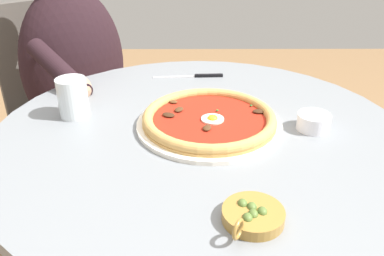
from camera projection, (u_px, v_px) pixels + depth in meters
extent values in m
cylinder|color=gray|center=(201.00, 134.00, 0.92)|extent=(0.95, 0.95, 0.03)
cylinder|color=slate|center=(200.00, 250.00, 1.09)|extent=(0.12, 0.12, 0.70)
cylinder|color=white|center=(209.00, 124.00, 0.92)|extent=(0.33, 0.33, 0.01)
cylinder|color=tan|center=(209.00, 121.00, 0.92)|extent=(0.31, 0.31, 0.01)
torus|color=tan|center=(209.00, 117.00, 0.92)|extent=(0.31, 0.31, 0.02)
cylinder|color=#A82314|center=(209.00, 119.00, 0.92)|extent=(0.29, 0.29, 0.00)
cylinder|color=white|center=(213.00, 119.00, 0.91)|extent=(0.05, 0.05, 0.00)
ellipsoid|color=yellow|center=(213.00, 118.00, 0.91)|extent=(0.02, 0.02, 0.02)
ellipsoid|color=#4C2D19|center=(179.00, 109.00, 0.95)|extent=(0.03, 0.03, 0.01)
ellipsoid|color=#3D2314|center=(259.00, 111.00, 0.94)|extent=(0.02, 0.03, 0.01)
ellipsoid|color=brown|center=(173.00, 102.00, 0.99)|extent=(0.02, 0.02, 0.01)
ellipsoid|color=#4C2D19|center=(207.00, 128.00, 0.87)|extent=(0.03, 0.02, 0.01)
ellipsoid|color=#3D2314|center=(169.00, 115.00, 0.93)|extent=(0.03, 0.04, 0.01)
ellipsoid|color=#2D6B28|center=(217.00, 110.00, 0.95)|extent=(0.01, 0.01, 0.00)
ellipsoid|color=#2D6B28|center=(251.00, 105.00, 0.97)|extent=(0.01, 0.01, 0.00)
ellipsoid|color=#2D6B28|center=(228.00, 145.00, 0.81)|extent=(0.01, 0.01, 0.00)
cylinder|color=silver|center=(73.00, 98.00, 0.95)|extent=(0.07, 0.07, 0.10)
cylinder|color=silver|center=(75.00, 113.00, 0.97)|extent=(0.06, 0.06, 0.02)
cube|color=silver|center=(174.00, 77.00, 1.20)|extent=(0.02, 0.12, 0.00)
cube|color=black|center=(209.00, 76.00, 1.20)|extent=(0.01, 0.08, 0.01)
cylinder|color=white|center=(314.00, 122.00, 0.90)|extent=(0.07, 0.07, 0.04)
cylinder|color=olive|center=(314.00, 119.00, 0.90)|extent=(0.06, 0.06, 0.01)
cylinder|color=olive|center=(253.00, 215.00, 0.64)|extent=(0.10, 0.10, 0.02)
torus|color=olive|center=(238.00, 229.00, 0.59)|extent=(0.03, 0.02, 0.03)
ellipsoid|color=#516B2D|center=(248.00, 218.00, 0.62)|extent=(0.02, 0.02, 0.02)
ellipsoid|color=#516B2D|center=(252.00, 207.00, 0.64)|extent=(0.02, 0.02, 0.02)
ellipsoid|color=#516B2D|center=(242.00, 204.00, 0.65)|extent=(0.02, 0.02, 0.02)
ellipsoid|color=#516B2D|center=(253.00, 215.00, 0.63)|extent=(0.02, 0.02, 0.02)
ellipsoid|color=#516B2D|center=(262.00, 212.00, 0.63)|extent=(0.02, 0.02, 0.02)
cube|color=#282833|center=(91.00, 182.00, 1.61)|extent=(0.43, 0.44, 0.45)
ellipsoid|color=black|center=(74.00, 65.00, 1.38)|extent=(0.40, 0.42, 0.53)
cylinder|color=black|center=(58.00, 69.00, 1.12)|extent=(0.23, 0.23, 0.13)
sphere|color=tan|center=(79.00, 89.00, 1.07)|extent=(0.07, 0.07, 0.07)
cube|color=#504A45|center=(79.00, 130.00, 1.54)|extent=(0.60, 0.60, 0.02)
cube|color=#504A45|center=(48.00, 59.00, 1.57)|extent=(0.26, 0.31, 0.45)
cylinder|color=#4C4742|center=(61.00, 223.00, 1.41)|extent=(0.02, 0.02, 0.43)
cylinder|color=#4C4742|center=(151.00, 182.00, 1.63)|extent=(0.02, 0.02, 0.43)
cylinder|color=#4C4742|center=(23.00, 174.00, 1.67)|extent=(0.02, 0.02, 0.43)
cylinder|color=#4C4742|center=(105.00, 144.00, 1.89)|extent=(0.02, 0.02, 0.43)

